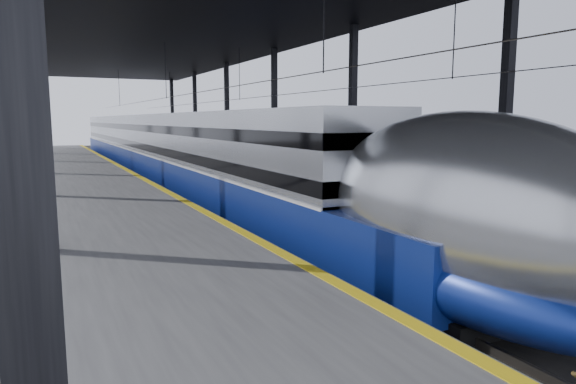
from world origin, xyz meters
TOP-DOWN VIEW (x-y plane):
  - ground at (0.00, 0.00)m, footprint 160.00×160.00m
  - platform at (-3.50, 20.00)m, footprint 6.00×80.00m
  - yellow_strip at (-0.70, 20.00)m, footprint 0.30×80.00m
  - rails at (4.50, 20.00)m, footprint 6.52×80.00m
  - canopy at (1.90, 20.00)m, footprint 18.00×75.00m
  - tgv_train at (2.00, 26.87)m, footprint 3.10×65.20m
  - second_train at (7.00, 36.44)m, footprint 3.11×56.05m

SIDE VIEW (x-z plane):
  - ground at x=0.00m, z-range 0.00..0.00m
  - rails at x=4.50m, z-range 0.00..0.16m
  - platform at x=-3.50m, z-range 0.00..1.00m
  - yellow_strip at x=-0.70m, z-range 1.00..1.01m
  - tgv_train at x=2.00m, z-range -0.14..4.29m
  - second_train at x=7.00m, z-range 0.03..4.31m
  - canopy at x=1.90m, z-range 4.38..13.85m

